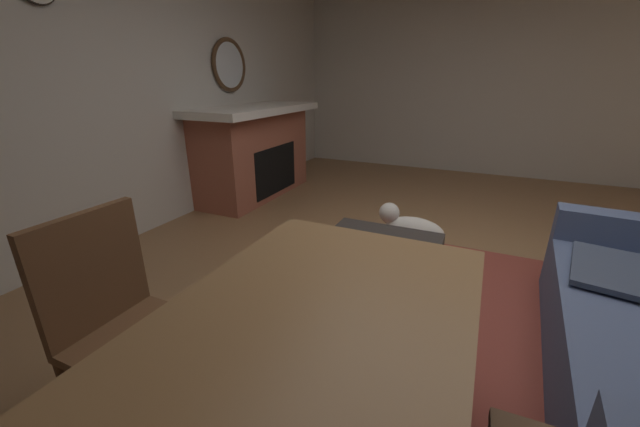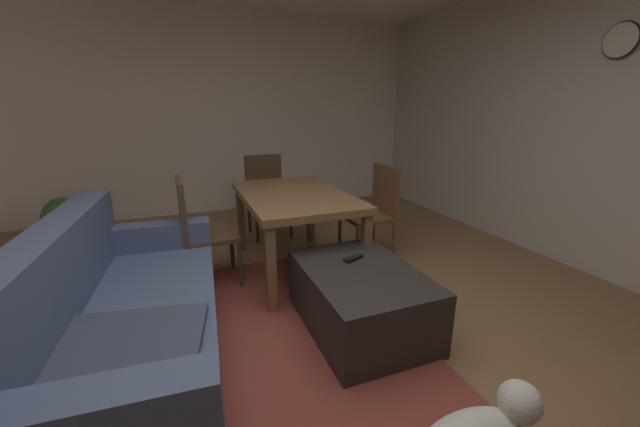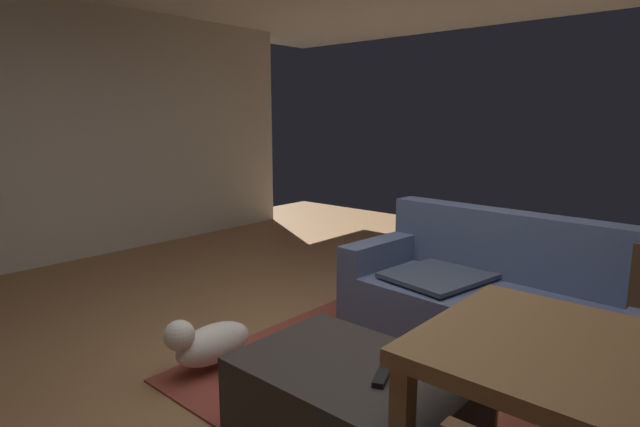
{
  "view_description": "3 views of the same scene",
  "coord_description": "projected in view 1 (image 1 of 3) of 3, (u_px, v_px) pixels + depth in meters",
  "views": [
    {
      "loc": [
        2.27,
        0.09,
        1.41
      ],
      "look_at": [
        0.24,
        -0.84,
        0.57
      ],
      "focal_mm": 20.53,
      "sensor_mm": 36.0,
      "label": 1
    },
    {
      "loc": [
        -1.52,
        0.62,
        1.49
      ],
      "look_at": [
        0.67,
        -0.24,
        0.78
      ],
      "focal_mm": 20.22,
      "sensor_mm": 36.0,
      "label": 2
    },
    {
      "loc": [
        1.68,
        -2.09,
        1.51
      ],
      "look_at": [
        0.09,
        -0.28,
        1.05
      ],
      "focal_mm": 28.3,
      "sensor_mm": 36.0,
      "label": 3
    }
  ],
  "objects": [
    {
      "name": "small_dog",
      "position": [
        410.0,
        228.0,
        3.14
      ],
      "size": [
        0.25,
        0.57,
        0.33
      ],
      "color": "silver",
      "rests_on": "ground"
    },
    {
      "name": "dining_chair_south",
      "position": [
        119.0,
        313.0,
        1.46
      ],
      "size": [
        0.44,
        0.44,
        0.93
      ],
      "color": "brown",
      "rests_on": "ground"
    },
    {
      "name": "area_rug",
      "position": [
        489.0,
        350.0,
        2.0
      ],
      "size": [
        2.6,
        2.0,
        0.01
      ],
      "primitive_type": "cube",
      "color": "brown",
      "rests_on": "ground"
    },
    {
      "name": "ottoman_coffee_table",
      "position": [
        368.0,
        288.0,
        2.19
      ],
      "size": [
        1.02,
        0.72,
        0.44
      ],
      "primitive_type": "cube",
      "color": "#2D2826",
      "rests_on": "ground"
    },
    {
      "name": "floor",
      "position": [
        449.0,
        299.0,
        2.46
      ],
      "size": [
        9.25,
        9.25,
        0.0
      ],
      "primitive_type": "plane",
      "color": "olive"
    },
    {
      "name": "fireplace",
      "position": [
        255.0,
        151.0,
        4.46
      ],
      "size": [
        1.85,
        0.76,
        1.09
      ],
      "color": "#9E5642",
      "rests_on": "ground"
    },
    {
      "name": "dining_table",
      "position": [
        307.0,
        348.0,
        1.08
      ],
      "size": [
        1.43,
        0.9,
        0.74
      ],
      "color": "brown",
      "rests_on": "ground"
    },
    {
      "name": "round_wall_mirror",
      "position": [
        229.0,
        65.0,
        4.23
      ],
      "size": [
        0.59,
        0.05,
        0.59
      ],
      "color": "#4C331E"
    },
    {
      "name": "wall_back_fireplace_side",
      "position": [
        116.0,
        83.0,
        3.1
      ],
      "size": [
        8.11,
        0.12,
        2.71
      ],
      "primitive_type": "cube",
      "color": "beige",
      "rests_on": "ground"
    },
    {
      "name": "tv_remote",
      "position": [
        357.0,
        265.0,
        1.98
      ],
      "size": [
        0.11,
        0.17,
        0.02
      ],
      "primitive_type": "cube",
      "rotation": [
        0.0,
        0.0,
        0.38
      ],
      "color": "black",
      "rests_on": "ottoman_coffee_table"
    },
    {
      "name": "wall_left",
      "position": [
        491.0,
        80.0,
        5.26
      ],
      "size": [
        0.12,
        6.12,
        2.71
      ],
      "primitive_type": "cube",
      "color": "beige",
      "rests_on": "ground"
    }
  ]
}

